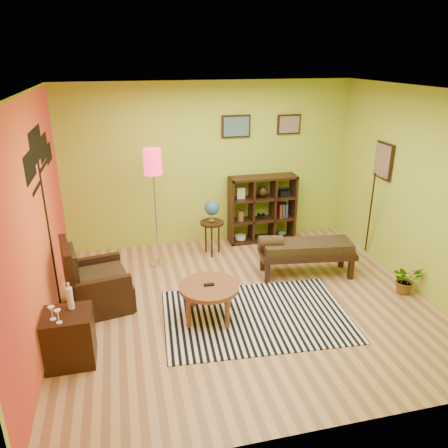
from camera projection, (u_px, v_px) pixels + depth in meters
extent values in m
plane|color=tan|center=(245.00, 303.00, 6.00)|extent=(5.00, 5.00, 0.00)
cube|color=#AAC435|center=(210.00, 165.00, 7.52)|extent=(5.00, 0.04, 2.80)
cube|color=#AAC435|center=(326.00, 297.00, 3.45)|extent=(5.00, 0.04, 2.80)
cube|color=#AAC435|center=(35.00, 224.00, 4.94)|extent=(0.04, 4.50, 2.80)
cube|color=#AAC435|center=(420.00, 193.00, 6.03)|extent=(0.04, 4.50, 2.80)
cube|color=white|center=(249.00, 91.00, 4.97)|extent=(5.00, 4.50, 0.04)
cube|color=#EE5620|center=(37.00, 223.00, 4.95)|extent=(0.01, 4.45, 2.75)
cube|color=black|center=(49.00, 234.00, 5.58)|extent=(0.01, 0.14, 2.10)
cube|color=black|center=(30.00, 166.00, 4.76)|extent=(0.01, 0.65, 0.32)
cube|color=black|center=(36.00, 145.00, 5.21)|extent=(0.01, 0.85, 0.40)
cube|color=black|center=(44.00, 147.00, 5.71)|extent=(0.01, 0.70, 0.32)
cube|color=black|center=(49.00, 153.00, 6.08)|extent=(0.01, 0.50, 0.26)
cube|color=black|center=(236.00, 126.00, 7.36)|extent=(0.50, 0.03, 0.38)
cube|color=slate|center=(236.00, 127.00, 7.33)|extent=(0.44, 0.01, 0.32)
cube|color=black|center=(289.00, 124.00, 7.56)|extent=(0.42, 0.03, 0.34)
cube|color=#987D62|center=(289.00, 125.00, 7.54)|extent=(0.36, 0.01, 0.28)
cube|color=black|center=(384.00, 161.00, 6.75)|extent=(0.03, 0.44, 0.56)
cube|color=#987D62|center=(382.00, 161.00, 6.74)|extent=(0.01, 0.38, 0.50)
cylinder|color=black|center=(370.00, 214.00, 7.04)|extent=(0.23, 0.34, 1.46)
cone|color=silver|center=(381.00, 172.00, 6.63)|extent=(0.08, 0.09, 0.16)
cube|color=white|center=(256.00, 316.00, 5.69)|extent=(2.49, 1.78, 0.01)
cylinder|color=brown|center=(209.00, 287.00, 5.52)|extent=(0.76, 0.76, 0.05)
cylinder|color=brown|center=(229.00, 294.00, 5.82)|extent=(0.06, 0.06, 0.41)
cylinder|color=brown|center=(193.00, 293.00, 5.84)|extent=(0.06, 0.06, 0.41)
cylinder|color=brown|center=(227.00, 314.00, 5.37)|extent=(0.06, 0.06, 0.41)
cylinder|color=brown|center=(189.00, 313.00, 5.39)|extent=(0.06, 0.06, 0.41)
cube|color=black|center=(209.00, 285.00, 5.50)|extent=(0.13, 0.05, 0.02)
cube|color=black|center=(101.00, 293.00, 5.89)|extent=(0.90, 0.89, 0.35)
cube|color=black|center=(69.00, 279.00, 5.63)|extent=(0.23, 0.76, 0.97)
cube|color=black|center=(105.00, 300.00, 5.54)|extent=(0.71, 0.22, 0.56)
cube|color=black|center=(96.00, 275.00, 6.16)|extent=(0.71, 0.22, 0.56)
cube|color=#FFC364|center=(101.00, 277.00, 5.81)|extent=(0.72, 0.70, 0.12)
cube|color=#FFC364|center=(73.00, 265.00, 5.60)|extent=(0.18, 0.57, 0.44)
cube|color=black|center=(70.00, 338.00, 4.76)|extent=(0.52, 0.47, 0.61)
cylinder|color=white|center=(70.00, 298.00, 4.71)|extent=(0.07, 0.07, 0.25)
cylinder|color=white|center=(68.00, 286.00, 4.65)|extent=(0.02, 0.02, 0.07)
cylinder|color=white|center=(53.00, 319.00, 4.55)|extent=(0.06, 0.06, 0.01)
cylinder|color=white|center=(52.00, 315.00, 4.53)|extent=(0.01, 0.01, 0.09)
cone|color=white|center=(51.00, 309.00, 4.51)|extent=(0.07, 0.07, 0.06)
cylinder|color=white|center=(59.00, 323.00, 4.49)|extent=(0.06, 0.06, 0.01)
cylinder|color=white|center=(59.00, 318.00, 4.48)|extent=(0.01, 0.01, 0.09)
cone|color=white|center=(58.00, 313.00, 4.45)|extent=(0.07, 0.07, 0.06)
cylinder|color=silver|center=(159.00, 263.00, 7.11)|extent=(0.28, 0.28, 0.03)
cylinder|color=silver|center=(156.00, 213.00, 6.80)|extent=(0.03, 0.03, 1.75)
cylinder|color=red|center=(153.00, 162.00, 6.50)|extent=(0.27, 0.27, 0.38)
cylinder|color=black|center=(212.00, 223.00, 7.25)|extent=(0.39, 0.39, 0.04)
cylinder|color=black|center=(219.00, 238.00, 7.42)|extent=(0.03, 0.03, 0.55)
cylinder|color=black|center=(206.00, 238.00, 7.42)|extent=(0.03, 0.03, 0.55)
cylinder|color=black|center=(212.00, 242.00, 7.24)|extent=(0.03, 0.03, 0.55)
cylinder|color=gold|center=(212.00, 221.00, 7.24)|extent=(0.10, 0.10, 0.02)
cylinder|color=gold|center=(212.00, 217.00, 7.22)|extent=(0.02, 0.02, 0.10)
sphere|color=#1537A0|center=(212.00, 208.00, 7.16)|extent=(0.25, 0.25, 0.25)
cube|color=black|center=(231.00, 211.00, 7.69)|extent=(0.04, 0.35, 1.20)
cube|color=black|center=(293.00, 206.00, 7.94)|extent=(0.04, 0.35, 1.20)
cube|color=black|center=(261.00, 239.00, 8.02)|extent=(1.20, 0.35, 0.04)
cube|color=black|center=(263.00, 178.00, 7.60)|extent=(1.20, 0.35, 0.04)
cube|color=black|center=(252.00, 210.00, 7.77)|extent=(0.03, 0.33, 1.12)
cube|color=black|center=(273.00, 208.00, 7.86)|extent=(0.03, 0.33, 1.12)
cube|color=black|center=(262.00, 219.00, 7.88)|extent=(1.12, 0.33, 0.03)
cube|color=black|center=(263.00, 198.00, 7.74)|extent=(1.12, 0.33, 0.03)
cylinder|color=beige|center=(240.00, 237.00, 7.91)|extent=(0.20, 0.20, 0.07)
sphere|color=black|center=(263.00, 191.00, 7.69)|extent=(0.20, 0.20, 0.20)
cube|color=black|center=(284.00, 193.00, 7.80)|extent=(0.18, 0.15, 0.10)
cylinder|color=black|center=(260.00, 216.00, 7.85)|extent=(0.06, 0.12, 0.06)
cylinder|color=black|center=(264.00, 216.00, 7.87)|extent=(0.06, 0.12, 0.06)
ellipsoid|color=#384C26|center=(282.00, 233.00, 8.08)|extent=(0.18, 0.18, 0.09)
cylinder|color=brown|center=(241.00, 216.00, 7.76)|extent=(0.12, 0.12, 0.18)
cube|color=beige|center=(241.00, 193.00, 7.61)|extent=(0.14, 0.03, 0.20)
cube|color=maroon|center=(279.00, 211.00, 7.91)|extent=(0.04, 0.18, 0.26)
cube|color=#1E4C1E|center=(282.00, 210.00, 7.92)|extent=(0.04, 0.18, 0.26)
cube|color=navy|center=(285.00, 210.00, 7.93)|extent=(0.04, 0.18, 0.26)
cube|color=black|center=(307.00, 253.00, 6.64)|extent=(1.50, 0.71, 0.08)
cube|color=#FFC364|center=(307.00, 246.00, 6.60)|extent=(1.39, 0.64, 0.14)
cylinder|color=#FFC364|center=(271.00, 242.00, 6.52)|extent=(0.38, 0.23, 0.19)
cube|color=black|center=(341.00, 257.00, 6.96)|extent=(0.08, 0.08, 0.32)
cube|color=black|center=(263.00, 261.00, 6.85)|extent=(0.08, 0.08, 0.32)
cube|color=black|center=(351.00, 269.00, 6.58)|extent=(0.08, 0.08, 0.32)
cube|color=black|center=(267.00, 273.00, 6.47)|extent=(0.08, 0.08, 0.32)
imported|color=#26661E|center=(405.00, 282.00, 6.20)|extent=(0.38, 0.42, 0.33)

